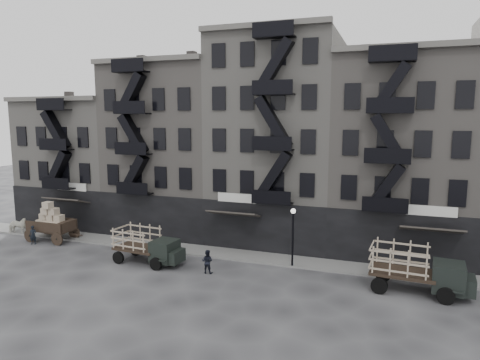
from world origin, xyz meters
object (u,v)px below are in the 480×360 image
(horse, at_px, (17,226))
(stake_truck_east, at_px, (417,266))
(stake_truck_west, at_px, (147,243))
(pedestrian_west, at_px, (33,235))
(wagon, at_px, (50,219))
(pedestrian_mid, at_px, (207,261))

(horse, relative_size, stake_truck_east, 0.32)
(stake_truck_west, distance_m, stake_truck_east, 18.30)
(stake_truck_east, relative_size, pedestrian_west, 3.76)
(horse, relative_size, stake_truck_west, 0.36)
(stake_truck_west, bearing_deg, horse, 175.05)
(pedestrian_west, bearing_deg, horse, 130.11)
(horse, xyz_separation_m, pedestrian_west, (3.62, -1.81, -0.02))
(pedestrian_west, bearing_deg, stake_truck_west, -27.30)
(wagon, distance_m, stake_truck_west, 11.13)
(wagon, bearing_deg, pedestrian_west, -112.59)
(stake_truck_east, distance_m, pedestrian_west, 29.77)
(wagon, height_order, pedestrian_west, wagon)
(pedestrian_mid, bearing_deg, stake_truck_east, -176.43)
(stake_truck_west, xyz_separation_m, pedestrian_mid, (4.97, -0.39, -0.69))
(wagon, height_order, stake_truck_west, wagon)
(pedestrian_west, bearing_deg, stake_truck_east, -23.26)
(pedestrian_mid, bearing_deg, pedestrian_west, -5.83)
(stake_truck_east, bearing_deg, wagon, -177.98)
(wagon, bearing_deg, pedestrian_mid, -9.38)
(stake_truck_east, bearing_deg, pedestrian_west, -175.23)
(horse, height_order, stake_truck_west, stake_truck_west)
(horse, height_order, stake_truck_east, stake_truck_east)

